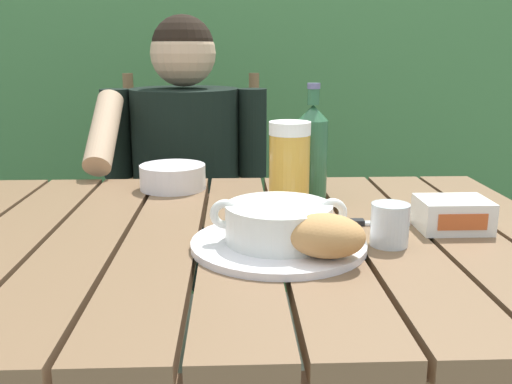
{
  "coord_description": "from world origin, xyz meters",
  "views": [
    {
      "loc": [
        -0.01,
        -0.97,
        1.09
      ],
      "look_at": [
        0.03,
        0.02,
        0.84
      ],
      "focal_mm": 39.72,
      "sensor_mm": 36.0,
      "label": 1
    }
  ],
  "objects": [
    {
      "name": "chair_near_diner",
      "position": [
        -0.15,
        0.88,
        0.48
      ],
      "size": [
        0.47,
        0.44,
        1.01
      ],
      "color": "brown",
      "rests_on": "ground_plane"
    },
    {
      "name": "table_knife",
      "position": [
        0.23,
        0.04,
        0.78
      ],
      "size": [
        0.14,
        0.02,
        0.01
      ],
      "color": "silver",
      "rests_on": "dining_table"
    },
    {
      "name": "person_eating",
      "position": [
        -0.15,
        0.68,
        0.7
      ],
      "size": [
        0.48,
        0.47,
        1.19
      ],
      "color": "black",
      "rests_on": "ground_plane"
    },
    {
      "name": "diner_bowl",
      "position": [
        -0.15,
        0.33,
        0.8
      ],
      "size": [
        0.15,
        0.15,
        0.06
      ],
      "color": "white",
      "rests_on": "dining_table"
    },
    {
      "name": "bread_roll",
      "position": [
        0.13,
        -0.16,
        0.82
      ],
      "size": [
        0.14,
        0.12,
        0.07
      ],
      "color": "tan",
      "rests_on": "serving_plate"
    },
    {
      "name": "beer_glass",
      "position": [
        0.11,
        0.17,
        0.86
      ],
      "size": [
        0.09,
        0.09,
        0.18
      ],
      "color": "gold",
      "rests_on": "dining_table"
    },
    {
      "name": "dining_table",
      "position": [
        0.0,
        0.0,
        0.67
      ],
      "size": [
        1.2,
        0.88,
        0.77
      ],
      "color": "brown",
      "rests_on": "ground_plane"
    },
    {
      "name": "butter_tub",
      "position": [
        0.39,
        -0.0,
        0.8
      ],
      "size": [
        0.12,
        0.1,
        0.06
      ],
      "color": "white",
      "rests_on": "dining_table"
    },
    {
      "name": "beer_bottle",
      "position": [
        0.16,
        0.24,
        0.88
      ],
      "size": [
        0.07,
        0.07,
        0.25
      ],
      "color": "#2D603B",
      "rests_on": "dining_table"
    },
    {
      "name": "soup_bowl",
      "position": [
        0.07,
        -0.08,
        0.82
      ],
      "size": [
        0.23,
        0.18,
        0.07
      ],
      "color": "white",
      "rests_on": "serving_plate"
    },
    {
      "name": "hedge_backdrop",
      "position": [
        -0.09,
        1.79,
        1.19
      ],
      "size": [
        3.53,
        0.87,
        2.82
      ],
      "color": "#427540",
      "rests_on": "ground_plane"
    },
    {
      "name": "serving_plate",
      "position": [
        0.07,
        -0.08,
        0.78
      ],
      "size": [
        0.29,
        0.29,
        0.01
      ],
      "color": "white",
      "rests_on": "dining_table"
    },
    {
      "name": "water_glass_small",
      "position": [
        0.25,
        -0.08,
        0.81
      ],
      "size": [
        0.06,
        0.06,
        0.07
      ],
      "color": "silver",
      "rests_on": "dining_table"
    }
  ]
}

